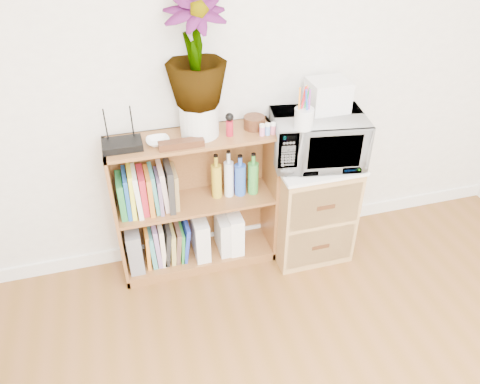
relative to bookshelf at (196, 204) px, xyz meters
name	(u,v)px	position (x,y,z in m)	size (l,w,h in m)	color
skirting_board	(243,232)	(0.35, 0.14, -0.42)	(4.00, 0.02, 0.10)	white
bookshelf	(196,204)	(0.00, 0.00, 0.00)	(1.00, 0.30, 0.95)	brown
wicker_unit	(309,207)	(0.75, -0.08, -0.12)	(0.50, 0.45, 0.70)	#9E7542
microwave	(317,139)	(0.75, -0.08, 0.40)	(0.55, 0.37, 0.30)	silver
pen_cup	(304,119)	(0.60, -0.20, 0.61)	(0.11, 0.11, 0.12)	silver
small_appliance	(328,95)	(0.82, -0.01, 0.64)	(0.23, 0.19, 0.18)	silver
router	(122,145)	(-0.39, -0.02, 0.49)	(0.22, 0.15, 0.04)	black
white_bowl	(158,142)	(-0.19, -0.03, 0.49)	(0.13, 0.13, 0.03)	white
plant_pot	(199,120)	(0.05, 0.02, 0.57)	(0.22, 0.22, 0.19)	silver
potted_plant	(195,51)	(0.05, 0.02, 0.96)	(0.33, 0.33, 0.59)	#3C6E2C
trinket_box	(181,144)	(-0.07, -0.10, 0.50)	(0.25, 0.06, 0.04)	#3B1D10
kokeshi_doll	(230,128)	(0.22, -0.04, 0.52)	(0.04, 0.04, 0.09)	maroon
wooden_bowl	(254,122)	(0.38, 0.01, 0.51)	(0.13, 0.13, 0.07)	#381A0F
paint_jars	(268,130)	(0.43, -0.09, 0.50)	(0.11, 0.04, 0.06)	pink
file_box	(134,246)	(-0.42, 0.00, -0.26)	(0.09, 0.24, 0.30)	slate
magazine_holder_left	(200,236)	(0.01, -0.01, -0.26)	(0.09, 0.23, 0.29)	silver
magazine_holder_mid	(224,233)	(0.17, -0.01, -0.27)	(0.08, 0.21, 0.27)	silver
magazine_holder_right	(234,230)	(0.24, -0.01, -0.26)	(0.09, 0.23, 0.29)	white
cookbooks	(148,190)	(-0.29, 0.00, 0.16)	(0.35, 0.20, 0.30)	#207838
liquor_bottles	(235,175)	(0.26, 0.00, 0.17)	(0.30, 0.07, 0.31)	gold
lower_books	(166,243)	(-0.22, 0.00, -0.27)	(0.30, 0.19, 0.30)	orange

